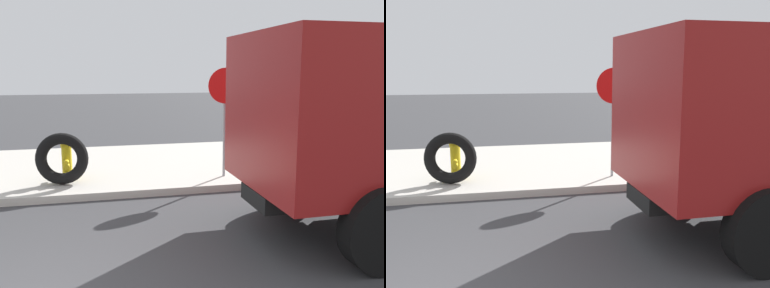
# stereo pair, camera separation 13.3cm
# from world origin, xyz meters

# --- Properties ---
(sidewalk_curb) EXTENTS (36.00, 5.00, 0.15)m
(sidewalk_curb) POSITION_xyz_m (0.00, 6.50, 0.07)
(sidewalk_curb) COLOR #BCB7AD
(sidewalk_curb) RESTS_ON ground
(fire_hydrant) EXTENTS (0.24, 0.54, 0.88)m
(fire_hydrant) POSITION_xyz_m (0.20, 5.10, 0.62)
(fire_hydrant) COLOR yellow
(fire_hydrant) RESTS_ON sidewalk_curb
(loose_tire) EXTENTS (1.09, 0.41, 1.08)m
(loose_tire) POSITION_xyz_m (0.13, 4.80, 0.69)
(loose_tire) COLOR black
(loose_tire) RESTS_ON sidewalk_curb
(stop_sign) EXTENTS (0.76, 0.08, 2.37)m
(stop_sign) POSITION_xyz_m (3.56, 4.69, 1.80)
(stop_sign) COLOR gray
(stop_sign) RESTS_ON sidewalk_curb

